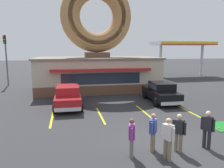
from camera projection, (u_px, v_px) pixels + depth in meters
The scene contains 17 objects.
ground_plane at pixel (166, 146), 9.55m from camera, with size 160.00×160.00×0.00m, color #2D2D30.
donut_shop_building at pixel (97, 54), 22.23m from camera, with size 12.30×6.75×10.96m.
mini_donut_near_right at pixel (219, 128), 11.52m from camera, with size 0.13×0.13×0.04m, color #D8667F.
car_red at pixel (68, 95), 15.76m from camera, with size 2.03×4.58×1.60m.
car_black at pixel (161, 91), 17.32m from camera, with size 2.15×4.64×1.60m.
pedestrian_blue_sweater_man at pixel (179, 131), 8.87m from camera, with size 0.42×0.50×1.60m.
pedestrian_hooded_kid at pixel (207, 128), 9.16m from camera, with size 0.40×0.52×1.64m.
pedestrian_leather_jacket_man at pixel (168, 137), 8.21m from camera, with size 0.37×0.56×1.65m.
pedestrian_clipboard_woman at pixel (153, 131), 8.93m from camera, with size 0.42×0.50×1.60m.
pedestrian_beanie_man at pixel (132, 136), 8.43m from camera, with size 0.34×0.57×1.56m.
trash_bin at pixel (39, 91), 19.20m from camera, with size 0.57×0.57×0.97m.
traffic_light_pole at pixel (6, 53), 25.00m from camera, with size 0.28×0.47×5.80m.
gas_station_canopy at pixel (182, 45), 33.42m from camera, with size 9.00×4.46×5.30m.
parking_stripe_far_left at pixel (52, 118), 13.35m from camera, with size 0.12×3.60×0.01m, color yellow.
parking_stripe_left at pixel (100, 115), 13.96m from camera, with size 0.12×3.60×0.01m, color yellow.
parking_stripe_mid_left at pixel (145, 112), 14.56m from camera, with size 0.12×3.60×0.01m, color yellow.
parking_stripe_centre at pixel (186, 110), 15.17m from camera, with size 0.12×3.60×0.01m, color yellow.
Camera 1 is at (-4.15, -8.34, 4.17)m, focal length 35.00 mm.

